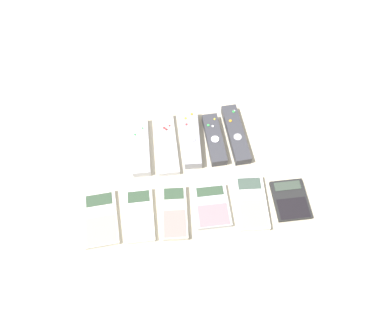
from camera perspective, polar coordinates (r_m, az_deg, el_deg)
ground_plane at (r=1.01m, az=0.17°, el=-1.64°), size 3.00×3.00×0.00m
remote_0 at (r=1.06m, az=-7.85°, el=3.32°), size 0.05×0.19×0.02m
remote_1 at (r=1.06m, az=-3.96°, el=3.75°), size 0.06×0.20×0.02m
remote_2 at (r=1.06m, az=-0.13°, el=4.47°), size 0.06×0.18×0.03m
remote_3 at (r=1.07m, az=3.41°, el=4.40°), size 0.05×0.16×0.03m
remote_4 at (r=1.08m, az=6.66°, el=5.18°), size 0.05×0.19×0.03m
calculator_0 at (r=0.99m, az=-13.73°, el=-7.49°), size 0.09×0.15×0.01m
calculator_1 at (r=0.97m, az=-7.97°, el=-7.13°), size 0.07×0.14×0.02m
calculator_2 at (r=0.96m, az=-2.68°, el=-6.78°), size 0.07×0.15×0.02m
calculator_3 at (r=0.97m, az=3.05°, el=-5.85°), size 0.09×0.12×0.02m
calculator_4 at (r=0.99m, az=9.04°, el=-5.23°), size 0.08×0.15×0.02m
calculator_5 at (r=1.01m, az=14.77°, el=-4.70°), size 0.09×0.11×0.01m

